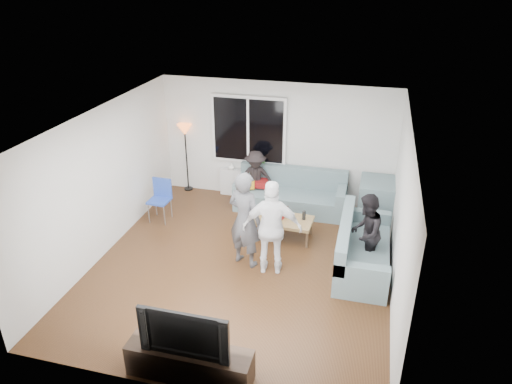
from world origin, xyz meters
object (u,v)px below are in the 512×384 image
(sofa_right_section, at_px, (364,245))
(coffee_table, at_px, (283,228))
(player_right, at_px, (272,228))
(floor_lamp, at_px, (187,158))
(sofa_back_section, at_px, (290,191))
(tv_console, at_px, (190,362))
(side_chair, at_px, (159,201))
(television, at_px, (187,329))
(spectator_right, at_px, (366,233))
(player_left, at_px, (245,220))
(spectator_back, at_px, (255,179))

(sofa_right_section, bearing_deg, coffee_table, 68.38)
(player_right, bearing_deg, sofa_right_section, -169.45)
(floor_lamp, bearing_deg, sofa_back_section, -8.83)
(tv_console, bearing_deg, coffee_table, 82.77)
(side_chair, relative_size, tv_console, 0.54)
(side_chair, xyz_separation_m, television, (2.09, -3.65, 0.34))
(spectator_right, relative_size, television, 1.21)
(television, bearing_deg, spectator_right, 56.37)
(sofa_back_section, distance_m, floor_lamp, 2.52)
(sofa_right_section, xyz_separation_m, floor_lamp, (-4.07, 2.15, 0.36))
(player_right, relative_size, television, 1.46)
(spectator_right, bearing_deg, tv_console, -24.65)
(side_chair, relative_size, spectator_right, 0.63)
(floor_lamp, height_order, player_left, player_left)
(spectator_back, relative_size, tv_console, 0.77)
(coffee_table, height_order, television, television)
(coffee_table, xyz_separation_m, side_chair, (-2.55, 0.04, 0.23))
(floor_lamp, relative_size, player_left, 0.91)
(player_right, relative_size, tv_console, 1.04)
(player_right, distance_m, television, 2.53)
(spectator_back, bearing_deg, sofa_back_section, -21.17)
(side_chair, bearing_deg, sofa_right_section, -6.68)
(side_chair, xyz_separation_m, tv_console, (2.09, -3.65, -0.21))
(side_chair, bearing_deg, player_right, -21.86)
(tv_console, bearing_deg, spectator_back, 94.67)
(sofa_back_section, xyz_separation_m, side_chair, (-2.47, -1.12, 0.01))
(player_right, height_order, spectator_right, player_right)
(sofa_right_section, relative_size, side_chair, 2.33)
(coffee_table, distance_m, side_chair, 2.56)
(floor_lamp, height_order, tv_console, floor_lamp)
(side_chair, bearing_deg, sofa_back_section, 26.84)
(tv_console, distance_m, television, 0.55)
(floor_lamp, bearing_deg, tv_console, -67.91)
(sofa_back_section, xyz_separation_m, floor_lamp, (-2.47, 0.38, 0.36))
(player_left, bearing_deg, floor_lamp, -30.73)
(sofa_right_section, bearing_deg, spectator_right, -180.00)
(spectator_right, bearing_deg, side_chair, -90.37)
(tv_console, bearing_deg, sofa_right_section, 56.60)
(sofa_back_section, distance_m, tv_console, 4.79)
(side_chair, distance_m, player_left, 2.37)
(coffee_table, bearing_deg, sofa_back_section, 94.05)
(player_left, xyz_separation_m, player_right, (0.50, -0.12, -0.03))
(sofa_right_section, relative_size, player_left, 1.16)
(coffee_table, bearing_deg, spectator_right, -22.45)
(side_chair, bearing_deg, spectator_back, 36.52)
(sofa_right_section, bearing_deg, player_left, 101.22)
(floor_lamp, relative_size, player_right, 0.94)
(sofa_right_section, distance_m, player_right, 1.63)
(player_left, bearing_deg, side_chair, -6.52)
(coffee_table, height_order, tv_console, tv_console)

